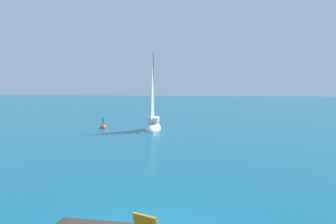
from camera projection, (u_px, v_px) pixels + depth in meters
The scene contains 2 objects.
sailboat_near at pixel (153, 125), 28.36m from camera, with size 1.30×3.47×6.37m.
marker_buoy at pixel (103, 128), 29.13m from camera, with size 0.56×0.56×1.13m.
Camera 1 is at (1.41, -8.58, 3.78)m, focal length 39.77 mm.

